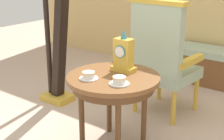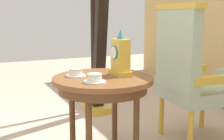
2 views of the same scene
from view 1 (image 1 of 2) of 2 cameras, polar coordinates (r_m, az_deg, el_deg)
side_table at (r=2.57m, az=0.22°, el=-2.57°), size 0.72×0.72×0.62m
teacup_left at (r=2.48m, az=-4.04°, el=-1.00°), size 0.14×0.14×0.06m
teacup_right at (r=2.36m, az=1.26°, el=-1.88°), size 0.15×0.15×0.06m
mantel_clock at (r=2.62m, az=1.99°, el=2.63°), size 0.19×0.11×0.34m
armchair at (r=3.16m, az=8.66°, el=2.22°), size 0.58×0.56×1.14m
harp at (r=3.45m, az=-9.55°, el=5.73°), size 0.40×0.24×1.78m
window_bench at (r=4.32m, az=14.11°, el=1.19°), size 1.09×0.40×0.44m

